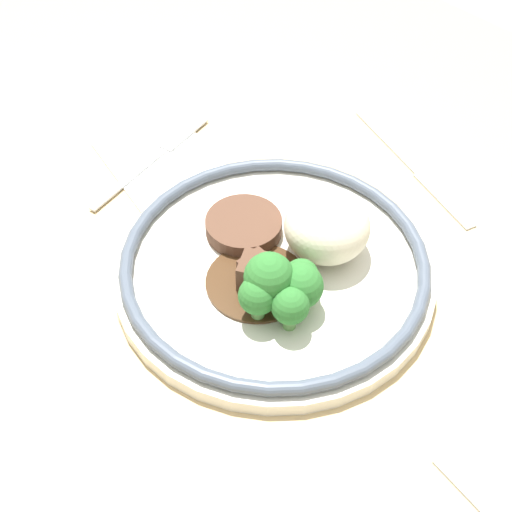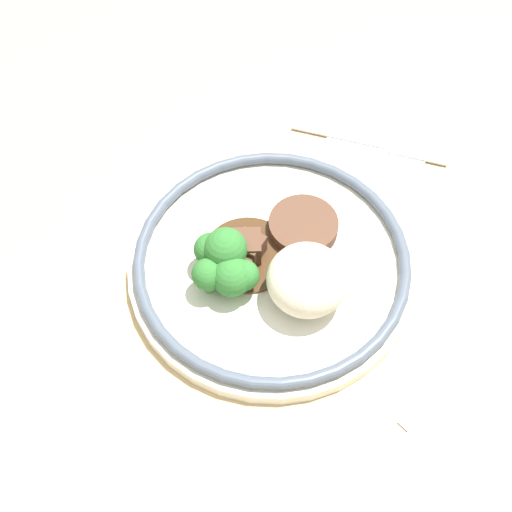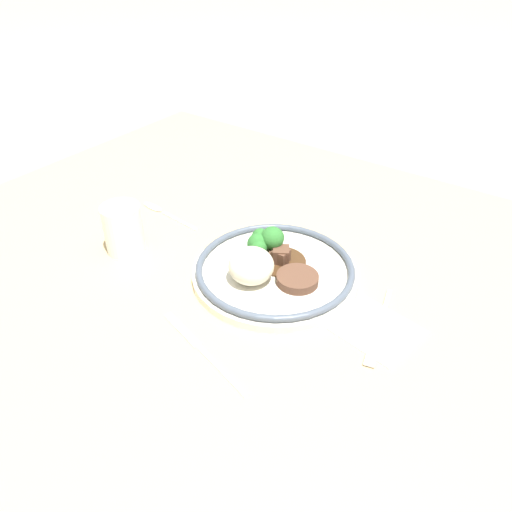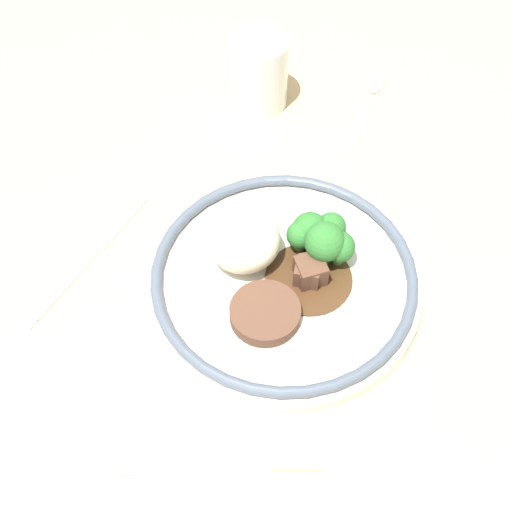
# 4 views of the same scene
# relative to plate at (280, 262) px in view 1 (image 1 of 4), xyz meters

# --- Properties ---
(ground_plane) EXTENTS (8.00, 8.00, 0.00)m
(ground_plane) POSITION_rel_plate_xyz_m (0.01, -0.01, -0.06)
(ground_plane) COLOR tan
(dining_table) EXTENTS (1.41, 1.06, 0.04)m
(dining_table) POSITION_rel_plate_xyz_m (0.01, -0.01, -0.04)
(dining_table) COLOR tan
(dining_table) RESTS_ON ground
(napkin) EXTENTS (0.14, 0.13, 0.00)m
(napkin) POSITION_rel_plate_xyz_m (-0.20, 0.02, -0.02)
(napkin) COLOR white
(napkin) RESTS_ON dining_table
(plate) EXTENTS (0.29, 0.29, 0.07)m
(plate) POSITION_rel_plate_xyz_m (0.00, 0.00, 0.00)
(plate) COLOR silver
(plate) RESTS_ON dining_table
(fork) EXTENTS (0.06, 0.18, 0.00)m
(fork) POSITION_rel_plate_xyz_m (-0.21, 0.02, -0.02)
(fork) COLOR silver
(fork) RESTS_ON napkin
(knife) EXTENTS (0.20, 0.07, 0.00)m
(knife) POSITION_rel_plate_xyz_m (-0.01, 0.21, -0.02)
(knife) COLOR silver
(knife) RESTS_ON dining_table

